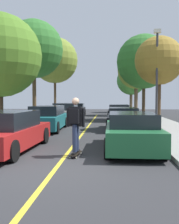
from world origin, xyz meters
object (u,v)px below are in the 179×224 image
parked_car_left_nearest (7,132)px  street_tree_left_nearest (0,55)px  parked_car_left_near (47,118)px  street_tree_left_near (34,49)px  parked_car_left_farthest (76,109)px  street_tree_right_near (144,62)px  parked_car_right_nearest (132,131)px  skateboard (76,153)px  street_tree_right_far (136,71)px  street_tree_left_far (55,60)px  parked_car_right_near (123,119)px  streetlamp (157,72)px  street_tree_right_farthest (131,81)px  skateboarder (75,122)px  parked_car_right_far (119,113)px  street_tree_right_nearest (159,61)px  parked_car_left_far (66,112)px

parked_car_left_nearest → street_tree_left_nearest: 5.95m
parked_car_left_near → street_tree_left_near: bearing=114.1°
parked_car_left_farthest → street_tree_right_near: street_tree_right_near is taller
parked_car_left_nearest → parked_car_right_nearest: parked_car_left_nearest is taller
skateboard → street_tree_right_far: bearing=79.4°
skateboard → street_tree_left_far: bearing=103.4°
parked_car_right_near → street_tree_right_far: bearing=81.3°
street_tree_right_near → streetlamp: bearing=-92.3°
parked_car_right_near → street_tree_right_far: street_tree_right_far is taller
parked_car_left_nearest → street_tree_right_farthest: street_tree_right_farthest is taller
skateboarder → street_tree_right_farthest: bearing=81.9°
street_tree_left_nearest → parked_car_left_farthest: bearing=82.3°
street_tree_left_near → skateboard: street_tree_left_near is taller
parked_car_right_far → street_tree_left_near: street_tree_left_near is taller
parked_car_left_near → parked_car_right_near: 4.35m
street_tree_right_far → street_tree_left_far: bearing=-168.7°
parked_car_left_near → street_tree_left_nearest: size_ratio=0.77×
parked_car_left_farthest → parked_car_right_far: (4.32, -6.44, 0.02)m
street_tree_left_near → street_tree_right_far: size_ratio=1.12×
parked_car_left_nearest → parked_car_left_farthest: 19.65m
street_tree_right_farthest → street_tree_left_nearest: bearing=-110.8°
streetlamp → parked_car_left_near: bearing=175.9°
street_tree_left_near → street_tree_right_farthest: size_ratio=1.27×
parked_car_right_far → street_tree_left_far: (-6.38, 5.19, 5.08)m
street_tree_left_near → street_tree_right_far: street_tree_left_near is taller
parked_car_right_nearest → street_tree_right_nearest: (2.07, 6.35, 3.33)m
parked_car_left_nearest → street_tree_right_near: bearing=64.9°
parked_car_left_near → parked_car_left_farthest: size_ratio=1.06×
parked_car_left_far → skateboard: parked_car_left_far is taller
parked_car_right_nearest → parked_car_right_near: size_ratio=1.08×
street_tree_right_nearest → street_tree_right_near: street_tree_right_near is taller
parked_car_right_near → street_tree_right_near: bearing=73.6°
street_tree_left_near → streetlamp: (8.13, -5.04, -2.26)m
parked_car_right_far → streetlamp: 8.14m
skateboarder → street_tree_right_near: bearing=74.8°
street_tree_left_far → skateboarder: street_tree_left_far is taller
street_tree_right_near → streetlamp: street_tree_right_near is taller
parked_car_left_far → street_tree_left_near: bearing=-137.6°
parked_car_left_near → street_tree_right_nearest: street_tree_right_nearest is taller
parked_car_left_nearest → street_tree_right_far: street_tree_right_far is taller
parked_car_left_far → parked_car_left_farthest: (-0.00, 7.04, -0.05)m
parked_car_left_near → parked_car_left_farthest: (-0.00, 13.54, -0.04)m
street_tree_left_far → street_tree_right_near: bearing=-29.4°
parked_car_left_far → street_tree_right_nearest: street_tree_right_nearest is taller
parked_car_right_nearest → parked_car_right_far: size_ratio=1.08×
parked_car_left_farthest → parked_car_right_near: (4.32, -13.01, -0.00)m
parked_car_left_nearest → parked_car_right_nearest: (4.32, 0.51, -0.01)m
parked_car_left_far → skateboarder: size_ratio=2.73×
street_tree_left_near → street_tree_right_far: (8.45, 9.36, -0.66)m
parked_car_left_far → streetlamp: bearing=-48.8°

